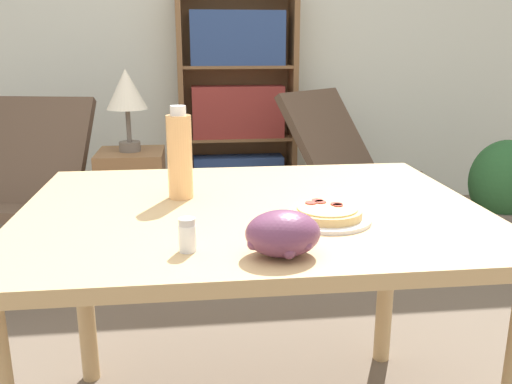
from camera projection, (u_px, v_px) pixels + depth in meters
name	position (u px, v px, depth m)	size (l,w,h in m)	color
wall_back	(198.00, 23.00, 3.74)	(8.00, 0.05, 2.60)	silver
dining_table	(252.00, 240.00, 1.46)	(1.20, 0.92, 0.75)	tan
pizza_on_plate	(327.00, 215.00, 1.31)	(0.21, 0.21, 0.04)	white
grape_bunch	(283.00, 234.00, 1.09)	(0.15, 0.12, 0.09)	#6B3856
drink_bottle	(180.00, 155.00, 1.47)	(0.07, 0.07, 0.25)	#EFB270
salt_shaker	(187.00, 235.00, 1.11)	(0.04, 0.04, 0.07)	white
lounge_chair_near	(26.00, 217.00, 2.83)	(0.69, 0.86, 0.88)	slate
lounge_chair_far	(348.00, 192.00, 3.31)	(0.87, 0.95, 0.88)	slate
bookshelf	(238.00, 109.00, 3.78)	(0.81, 0.25, 1.52)	brown
side_table	(134.00, 208.00, 2.91)	(0.34, 0.34, 0.62)	brown
table_lamp	(126.00, 93.00, 2.74)	(0.21, 0.21, 0.42)	#665B51
potted_plant_floor	(504.00, 189.00, 3.27)	(0.43, 0.37, 0.61)	#70665B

